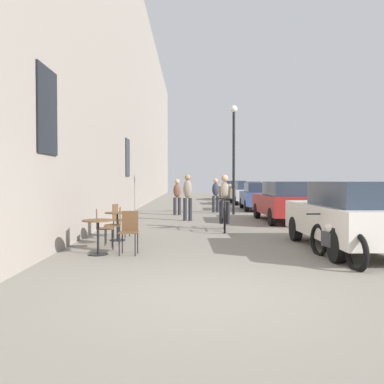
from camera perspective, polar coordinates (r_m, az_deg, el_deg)
The scene contains 19 objects.
ground_plane at distance 5.66m, azimuth 3.65°, elevation -14.02°, with size 88.00×88.00×0.00m, color gray.
building_facade_left at distance 20.27m, azimuth -9.40°, elevation 15.37°, with size 0.54×68.00×12.73m.
cafe_table_near at distance 8.67m, azimuth -12.92°, elevation -5.10°, with size 0.64×0.64×0.72m.
cafe_chair_near_toward_street at distance 8.63m, azimuth -8.71°, elevation -5.13°, with size 0.39×0.39×0.89m.
cafe_chair_near_toward_wall at distance 9.35m, azimuth -12.45°, elevation -4.63°, with size 0.46×0.46×0.89m.
cafe_table_mid at distance 10.63m, azimuth -10.31°, elevation -3.85°, with size 0.64×0.64×0.72m.
cafe_chair_mid_toward_street at distance 11.29m, azimuth -10.11°, elevation -3.56°, with size 0.46×0.46×0.89m.
cafe_chair_mid_toward_wall at distance 9.96m, azimuth -10.55°, elevation -4.24°, with size 0.42×0.42×0.89m.
cyclist_on_bicycle at distance 12.62m, azimuth 4.55°, elevation -1.66°, with size 0.52×1.76×1.74m.
pedestrian_near at distance 15.60m, azimuth -0.61°, elevation -0.37°, with size 0.36×0.27×1.76m.
pedestrian_mid at distance 18.20m, azimuth -2.08°, elevation -0.39°, with size 0.34×0.24×1.60m.
pedestrian_far at distance 19.72m, azimuth 3.30°, elevation -0.17°, with size 0.37×0.29×1.64m.
street_lamp at distance 18.65m, azimuth 5.82°, elevation 6.45°, with size 0.32×0.32×4.90m.
parked_car_nearest at distance 9.53m, azimuth 21.29°, elevation -3.00°, with size 1.85×4.26×1.50m.
parked_car_second at distance 15.53m, azimuth 12.90°, elevation -1.23°, with size 1.83×4.23×1.49m.
parked_car_third at distance 21.52m, azimuth 9.27°, elevation -0.52°, with size 1.83×4.08×1.43m.
parked_car_fourth at distance 26.76m, azimuth 7.48°, elevation -0.07°, with size 1.79×4.15×1.47m.
parked_car_fifth at distance 33.07m, azimuth 5.92°, elevation 0.30°, with size 1.86×4.29×1.52m.
parked_motorcycle at distance 8.19m, azimuth 19.42°, elevation -6.36°, with size 0.62×2.14×0.92m.
Camera 1 is at (-0.38, -5.44, 1.52)m, focal length 38.41 mm.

